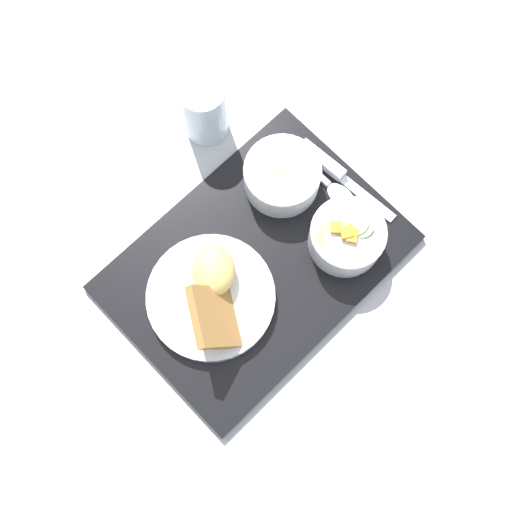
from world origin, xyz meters
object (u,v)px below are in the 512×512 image
Objects in this scene: bowl_salad at (347,236)px; spoon at (328,184)px; plate_main at (212,294)px; knife at (329,166)px; bowl_soup at (282,176)px; glass_water at (205,112)px.

spoon is (-0.06, -0.07, -0.03)m from bowl_salad.
plate_main is at bearing -89.24° from spoon.
spoon is (0.02, 0.02, -0.00)m from knife.
spoon is at bearing 124.22° from bowl_soup.
bowl_soup is 0.62× the size of plate_main.
bowl_soup is at bearing -172.78° from plate_main.
glass_water is at bearing -160.11° from knife.
bowl_salad is at bearing 149.95° from plate_main.
bowl_salad reaches higher than spoon.
bowl_soup is at bearing 86.45° from glass_water.
glass_water is (-0.03, -0.29, 0.01)m from bowl_salad.
knife is 1.60× the size of glass_water.
bowl_salad is 0.29m from glass_water.
bowl_soup reaches higher than spoon.
plate_main is 0.27m from knife.
spoon is 0.22m from glass_water.
bowl_soup is 0.16m from glass_water.
knife is at bearing 145.93° from bowl_soup.
bowl_soup is 0.74× the size of spoon.
plate_main is 0.28m from glass_water.
bowl_salad is 0.97× the size of glass_water.
glass_water is at bearing -96.03° from bowl_salad.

